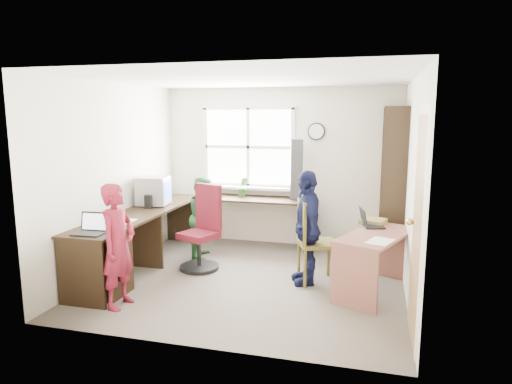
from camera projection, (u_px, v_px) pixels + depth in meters
room at (254, 180)px, 5.46m from camera, size 3.64×3.44×2.44m
l_desk at (141, 243)px, 5.56m from camera, size 2.38×2.95×0.75m
right_desk at (376, 250)px, 5.11m from camera, size 0.95×1.31×0.68m
bookshelf at (392, 189)px, 6.13m from camera, size 0.30×1.02×2.10m
swivel_chair at (203, 233)px, 5.95m from camera, size 0.66×0.66×1.10m
wooden_chair at (311, 238)px, 5.42m from camera, size 0.56×0.56×1.01m
crt_monitor at (153, 191)px, 6.32m from camera, size 0.45×0.41×0.40m
laptop_left at (91, 229)px, 4.84m from camera, size 0.33×0.28×0.22m
laptop_right at (369, 222)px, 5.41m from camera, size 0.33×0.37×0.22m
speaker_a at (149, 202)px, 6.13m from camera, size 0.10×0.10×0.18m
speaker_b at (166, 197)px, 6.54m from camera, size 0.10×0.10×0.16m
cd_tower at (296, 169)px, 6.73m from camera, size 0.21×0.19×0.89m
game_box at (373, 221)px, 5.56m from camera, size 0.34×0.34×0.05m
paper_a at (125, 221)px, 5.38m from camera, size 0.20×0.28×0.00m
paper_b at (380, 241)px, 4.77m from camera, size 0.33×0.38×0.00m
potted_plant at (243, 187)px, 6.96m from camera, size 0.21×0.18×0.31m
person_red at (118, 246)px, 4.72m from camera, size 0.34×0.49×1.31m
person_green at (204, 217)px, 6.42m from camera, size 0.51×0.61×1.14m
person_navy at (307, 227)px, 5.39m from camera, size 0.58×0.86×1.36m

